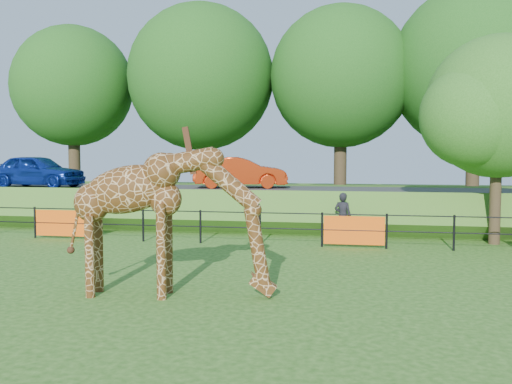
% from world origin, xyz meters
% --- Properties ---
extents(ground, '(90.00, 90.00, 0.00)m').
position_xyz_m(ground, '(0.00, 0.00, 0.00)').
color(ground, '#245114').
rests_on(ground, ground).
extents(giraffe, '(4.43, 1.21, 3.12)m').
position_xyz_m(giraffe, '(-0.65, 1.19, 1.56)').
color(giraffe, '#4E2C10').
rests_on(giraffe, ground).
extents(perimeter_fence, '(28.07, 0.10, 1.10)m').
position_xyz_m(perimeter_fence, '(0.00, 8.00, 0.55)').
color(perimeter_fence, black).
rests_on(perimeter_fence, ground).
extents(embankment, '(40.00, 9.00, 1.30)m').
position_xyz_m(embankment, '(0.00, 15.50, 0.65)').
color(embankment, '#245114').
rests_on(embankment, ground).
extents(road, '(40.00, 5.00, 0.12)m').
position_xyz_m(road, '(0.00, 14.00, 1.36)').
color(road, '#313234').
rests_on(road, embankment).
extents(car_blue, '(4.48, 2.15, 1.48)m').
position_xyz_m(car_blue, '(-11.27, 13.50, 2.16)').
color(car_blue, '#123099').
rests_on(car_blue, road).
extents(car_red, '(4.33, 2.21, 1.36)m').
position_xyz_m(car_red, '(-2.09, 14.69, 2.10)').
color(car_red, '#AD2C0C').
rests_on(car_red, road).
extents(visitor, '(0.68, 0.54, 1.63)m').
position_xyz_m(visitor, '(2.60, 9.52, 0.82)').
color(visitor, black).
rests_on(visitor, ground).
extents(tree_east, '(5.40, 4.71, 6.76)m').
position_xyz_m(tree_east, '(7.60, 9.63, 4.28)').
color(tree_east, '#312516').
rests_on(tree_east, ground).
extents(bg_tree_line, '(37.30, 8.80, 11.82)m').
position_xyz_m(bg_tree_line, '(1.89, 22.00, 7.19)').
color(bg_tree_line, '#312516').
rests_on(bg_tree_line, ground).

